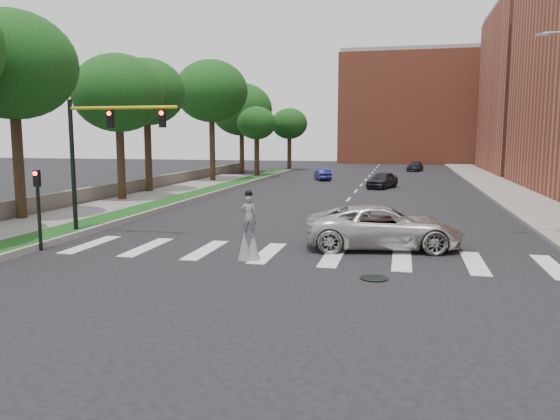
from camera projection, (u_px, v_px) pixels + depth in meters
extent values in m
plane|color=black|center=(295.00, 260.00, 20.13)|extent=(160.00, 160.00, 0.00)
cube|color=#113E13|center=(199.00, 194.00, 41.96)|extent=(2.00, 60.00, 0.25)
cube|color=gray|center=(212.00, 194.00, 41.73)|extent=(0.20, 60.00, 0.28)
cube|color=slate|center=(92.00, 210.00, 32.96)|extent=(4.00, 60.00, 0.18)
cube|color=slate|center=(519.00, 195.00, 41.54)|extent=(5.00, 90.00, 0.18)
cube|color=#5C574F|center=(145.00, 185.00, 45.04)|extent=(0.50, 56.00, 1.10)
cylinder|color=black|center=(374.00, 278.00, 17.54)|extent=(0.90, 0.90, 0.04)
cube|color=#B25841|center=(559.00, 91.00, 66.14)|extent=(16.00, 22.00, 20.00)
cube|color=#A95035|center=(419.00, 110.00, 92.97)|extent=(26.00, 14.00, 18.00)
cube|color=slate|center=(542.00, 35.00, 22.71)|extent=(0.50, 0.18, 0.12)
cylinder|color=black|center=(73.00, 168.00, 25.02)|extent=(0.20, 0.20, 6.20)
cylinder|color=gold|center=(122.00, 108.00, 24.09)|extent=(5.20, 0.14, 0.14)
cube|color=black|center=(110.00, 119.00, 24.29)|extent=(0.28, 0.18, 0.75)
cylinder|color=#FF0C0C|center=(109.00, 113.00, 24.16)|extent=(0.18, 0.06, 0.18)
cube|color=black|center=(162.00, 119.00, 23.74)|extent=(0.28, 0.18, 0.75)
cylinder|color=#FF0C0C|center=(161.00, 113.00, 23.61)|extent=(0.18, 0.06, 0.18)
cylinder|color=black|center=(39.00, 213.00, 21.70)|extent=(0.14, 0.14, 3.00)
cube|color=black|center=(37.00, 178.00, 21.51)|extent=(0.25, 0.16, 0.65)
cylinder|color=#FF0C0C|center=(35.00, 174.00, 21.39)|extent=(0.16, 0.05, 0.16)
cylinder|color=black|center=(253.00, 249.00, 20.13)|extent=(0.07, 0.07, 0.87)
cylinder|color=black|center=(245.00, 249.00, 20.16)|extent=(0.07, 0.07, 0.87)
cone|color=slate|center=(253.00, 246.00, 20.12)|extent=(0.52, 0.52, 1.08)
cone|color=slate|center=(245.00, 246.00, 20.15)|extent=(0.52, 0.52, 1.08)
imported|color=slate|center=(249.00, 216.00, 19.98)|extent=(0.61, 0.44, 1.57)
sphere|color=black|center=(249.00, 193.00, 19.87)|extent=(0.26, 0.26, 0.26)
cylinder|color=black|center=(249.00, 195.00, 19.88)|extent=(0.34, 0.34, 0.02)
cube|color=yellow|center=(249.00, 204.00, 20.06)|extent=(0.22, 0.05, 0.10)
imported|color=beige|center=(383.00, 227.00, 22.24)|extent=(6.70, 3.87, 1.76)
imported|color=black|center=(382.00, 180.00, 47.75)|extent=(2.97, 4.57, 1.45)
imported|color=navy|center=(323.00, 174.00, 56.48)|extent=(2.33, 3.79, 1.18)
imported|color=black|center=(415.00, 167.00, 70.84)|extent=(2.42, 4.37, 1.20)
cylinder|color=black|center=(18.00, 160.00, 28.97)|extent=(0.56, 0.56, 6.57)
ellipsoid|color=#103611|center=(12.00, 65.00, 28.31)|extent=(6.63, 6.63, 5.64)
cylinder|color=black|center=(121.00, 159.00, 37.89)|extent=(0.56, 0.56, 5.91)
ellipsoid|color=#103611|center=(118.00, 93.00, 37.28)|extent=(6.25, 6.25, 5.31)
cylinder|color=black|center=(148.00, 153.00, 43.40)|extent=(0.56, 0.56, 6.45)
ellipsoid|color=#103611|center=(146.00, 92.00, 42.76)|extent=(6.14, 6.14, 5.22)
cylinder|color=black|center=(212.00, 146.00, 53.91)|extent=(0.56, 0.56, 7.12)
ellipsoid|color=#103611|center=(211.00, 91.00, 53.19)|extent=(7.11, 7.11, 6.05)
cylinder|color=black|center=(242.00, 149.00, 66.53)|extent=(0.56, 0.56, 5.88)
ellipsoid|color=#103611|center=(241.00, 109.00, 65.88)|extent=(7.43, 7.43, 6.32)
cylinder|color=black|center=(257.00, 155.00, 59.50)|extent=(0.56, 0.56, 4.89)
ellipsoid|color=#103611|center=(257.00, 123.00, 59.03)|extent=(4.20, 4.20, 3.57)
cylinder|color=black|center=(289.00, 152.00, 72.64)|extent=(0.56, 0.56, 4.97)
ellipsoid|color=#103611|center=(289.00, 124.00, 72.14)|extent=(4.77, 4.77, 4.06)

